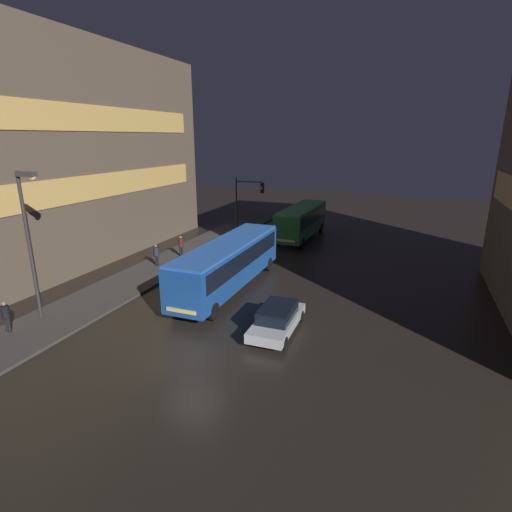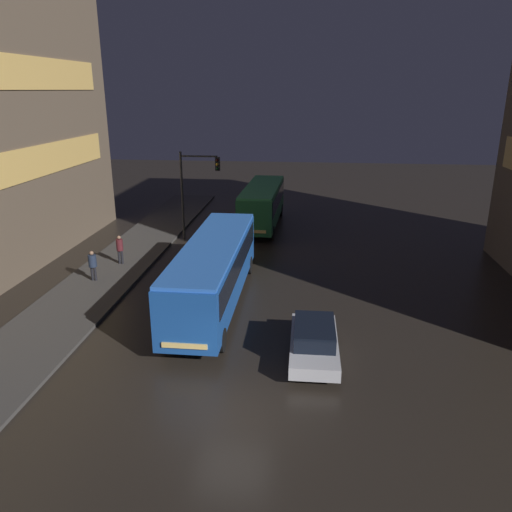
{
  "view_description": "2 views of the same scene",
  "coord_description": "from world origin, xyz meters",
  "px_view_note": "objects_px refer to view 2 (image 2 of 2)",
  "views": [
    {
      "loc": [
        8.34,
        -13.94,
        9.68
      ],
      "look_at": [
        -0.22,
        8.37,
        2.53
      ],
      "focal_mm": 28.0,
      "sensor_mm": 36.0,
      "label": 1
    },
    {
      "loc": [
        2.28,
        -13.77,
        10.09
      ],
      "look_at": [
        -0.37,
        10.79,
        1.83
      ],
      "focal_mm": 35.0,
      "sensor_mm": 36.0,
      "label": 2
    }
  ],
  "objects_px": {
    "bus_far": "(262,202)",
    "traffic_light_main": "(195,182)",
    "pedestrian_near": "(120,247)",
    "pedestrian_mid": "(93,263)",
    "bus_near": "(214,267)",
    "car_taxi": "(314,340)"
  },
  "relations": [
    {
      "from": "bus_near",
      "to": "pedestrian_mid",
      "type": "distance_m",
      "value": 7.47
    },
    {
      "from": "car_taxi",
      "to": "pedestrian_near",
      "type": "height_order",
      "value": "pedestrian_near"
    },
    {
      "from": "pedestrian_near",
      "to": "traffic_light_main",
      "type": "bearing_deg",
      "value": 105.8
    },
    {
      "from": "bus_near",
      "to": "pedestrian_near",
      "type": "bearing_deg",
      "value": -36.74
    },
    {
      "from": "bus_near",
      "to": "pedestrian_mid",
      "type": "height_order",
      "value": "bus_near"
    },
    {
      "from": "traffic_light_main",
      "to": "bus_far",
      "type": "bearing_deg",
      "value": 43.26
    },
    {
      "from": "bus_far",
      "to": "traffic_light_main",
      "type": "xyz_separation_m",
      "value": [
        -4.27,
        -4.02,
        2.15
      ]
    },
    {
      "from": "bus_near",
      "to": "bus_far",
      "type": "height_order",
      "value": "bus_near"
    },
    {
      "from": "bus_far",
      "to": "traffic_light_main",
      "type": "bearing_deg",
      "value": 44.81
    },
    {
      "from": "pedestrian_near",
      "to": "pedestrian_mid",
      "type": "bearing_deg",
      "value": -54.42
    },
    {
      "from": "bus_near",
      "to": "bus_far",
      "type": "bearing_deg",
      "value": -93.35
    },
    {
      "from": "pedestrian_mid",
      "to": "bus_near",
      "type": "bearing_deg",
      "value": 105.3
    },
    {
      "from": "car_taxi",
      "to": "pedestrian_near",
      "type": "xyz_separation_m",
      "value": [
        -11.5,
        9.62,
        0.45
      ]
    },
    {
      "from": "pedestrian_near",
      "to": "traffic_light_main",
      "type": "distance_m",
      "value": 7.45
    },
    {
      "from": "car_taxi",
      "to": "pedestrian_near",
      "type": "relative_size",
      "value": 2.62
    },
    {
      "from": "pedestrian_mid",
      "to": "traffic_light_main",
      "type": "height_order",
      "value": "traffic_light_main"
    },
    {
      "from": "car_taxi",
      "to": "traffic_light_main",
      "type": "xyz_separation_m",
      "value": [
        -8.19,
        15.63,
        3.37
      ]
    },
    {
      "from": "pedestrian_near",
      "to": "traffic_light_main",
      "type": "xyz_separation_m",
      "value": [
        3.31,
        6.01,
        2.92
      ]
    },
    {
      "from": "bus_far",
      "to": "car_taxi",
      "type": "relative_size",
      "value": 2.17
    },
    {
      "from": "bus_far",
      "to": "pedestrian_mid",
      "type": "relative_size",
      "value": 5.89
    },
    {
      "from": "bus_near",
      "to": "pedestrian_mid",
      "type": "bearing_deg",
      "value": -16.67
    },
    {
      "from": "traffic_light_main",
      "to": "car_taxi",
      "type": "bearing_deg",
      "value": -62.34
    }
  ]
}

